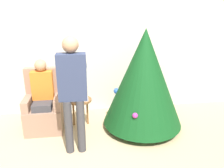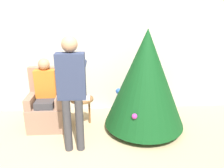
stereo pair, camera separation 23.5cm
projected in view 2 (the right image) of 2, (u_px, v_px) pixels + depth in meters
The scene contains 7 objects.
wall_back at pixel (82, 47), 4.35m from camera, with size 8.00×0.06×2.70m.
christmas_tree at pixel (146, 79), 3.71m from camera, with size 1.40×1.40×1.78m.
armchair at pixel (48, 107), 3.98m from camera, with size 0.63×0.61×1.08m.
person_seated at pixel (45, 91), 3.85m from camera, with size 0.36×0.46×1.26m.
person_standing at pixel (72, 85), 3.11m from camera, with size 0.42×0.57×1.72m.
side_stool at pixel (82, 103), 3.95m from camera, with size 0.42×0.42×0.54m.
laptop at pixel (82, 98), 3.92m from camera, with size 0.29×0.23×0.02m.
Camera 2 is at (0.32, -2.16, 2.05)m, focal length 35.00 mm.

